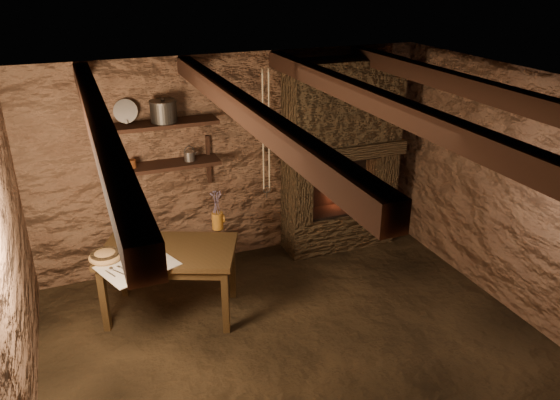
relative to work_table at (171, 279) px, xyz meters
name	(u,v)px	position (x,y,z in m)	size (l,w,h in m)	color
floor	(303,352)	(0.97, -1.05, -0.39)	(4.50, 4.50, 0.00)	black
back_wall	(234,160)	(0.97, 0.95, 0.81)	(4.50, 0.04, 2.40)	brown
left_wall	(6,290)	(-1.28, -1.05, 0.81)	(0.04, 4.00, 2.40)	brown
right_wall	(518,196)	(3.22, -1.05, 0.81)	(0.04, 4.00, 2.40)	brown
ceiling	(308,91)	(0.97, -1.05, 2.01)	(4.50, 4.00, 0.04)	black
beam_far_left	(98,123)	(-0.53, -1.05, 1.92)	(0.14, 3.95, 0.16)	black
beam_mid_left	(244,109)	(0.47, -1.05, 1.92)	(0.14, 3.95, 0.16)	black
beam_mid_right	(367,97)	(1.47, -1.05, 1.92)	(0.14, 3.95, 0.16)	black
beam_far_right	(471,87)	(2.47, -1.05, 1.92)	(0.14, 3.95, 0.16)	black
shelf_lower	(161,166)	(0.12, 0.79, 0.91)	(1.25, 0.30, 0.04)	black
shelf_upper	(157,125)	(0.12, 0.79, 1.36)	(1.25, 0.30, 0.04)	black
hearth	(341,151)	(2.22, 0.72, 0.83)	(1.43, 0.51, 2.30)	#312518
work_table	(171,279)	(0.00, 0.00, 0.00)	(1.47, 1.18, 0.73)	#312211
linen_cloth	(138,266)	(-0.32, -0.23, 0.34)	(0.63, 0.51, 0.01)	silver
pewter_cutlery_row	(138,266)	(-0.32, -0.25, 0.35)	(0.53, 0.20, 0.01)	gray
drinking_glasses	(137,255)	(-0.30, -0.11, 0.39)	(0.20, 0.06, 0.08)	silver
stoneware_jug	(217,213)	(0.57, 0.24, 0.52)	(0.15, 0.15, 0.41)	#A66A20
wooden_bowl	(105,257)	(-0.58, -0.01, 0.37)	(0.30, 0.30, 0.11)	olive
iron_stockpot	(164,112)	(0.20, 0.79, 1.48)	(0.27, 0.27, 0.20)	#2A2825
tin_pan	(126,111)	(-0.16, 0.89, 1.50)	(0.24, 0.24, 0.03)	gray
small_kettle	(189,156)	(0.43, 0.79, 0.98)	(0.15, 0.11, 0.16)	gray
rusty_tin	(132,164)	(-0.17, 0.79, 0.97)	(0.09, 0.09, 0.09)	#5F2C13
red_pot	(351,192)	(2.37, 0.67, 0.30)	(0.26, 0.26, 0.54)	maroon
hanging_ropes	(266,131)	(1.02, 0.00, 1.41)	(0.08, 0.08, 1.20)	#C1AF88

